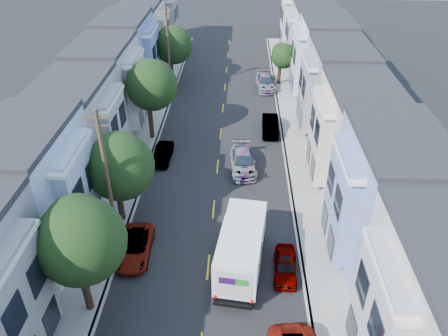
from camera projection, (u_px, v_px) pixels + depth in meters
name	position (u px, v px, depth m)	size (l,w,h in m)	color
ground	(208.00, 267.00, 28.13)	(160.00, 160.00, 0.00)	black
road_slab	(219.00, 149.00, 40.70)	(12.00, 70.00, 0.02)	black
curb_left	(155.00, 147.00, 40.86)	(0.30, 70.00, 0.15)	gray
curb_right	(284.00, 150.00, 40.47)	(0.30, 70.00, 0.15)	gray
sidewalk_left	(141.00, 147.00, 40.90)	(2.60, 70.00, 0.15)	gray
sidewalk_right	(298.00, 150.00, 40.43)	(2.60, 70.00, 0.15)	gray
centerline	(219.00, 149.00, 40.71)	(0.12, 70.00, 0.01)	gold
townhouse_row_left	(101.00, 147.00, 41.07)	(5.00, 70.00, 8.50)	beige
townhouse_row_right	(339.00, 152.00, 40.35)	(5.00, 70.00, 8.50)	beige
tree_b	(80.00, 242.00, 22.51)	(4.70, 4.70, 7.62)	black
tree_c	(119.00, 167.00, 29.61)	(4.70, 4.70, 6.99)	black
tree_d	(150.00, 85.00, 39.55)	(4.70, 4.70, 7.83)	black
tree_e	(172.00, 45.00, 51.86)	(4.52, 4.52, 7.03)	black
tree_far_r	(283.00, 56.00, 52.18)	(3.00, 3.00, 5.06)	black
utility_pole_near	(108.00, 182.00, 27.21)	(1.60, 0.26, 10.00)	#42301E
utility_pole_far	(168.00, 50.00, 49.01)	(1.60, 0.26, 10.00)	#42301E
fedex_truck	(241.00, 248.00, 27.10)	(2.56, 6.64, 3.18)	silver
lead_sedan	(243.00, 161.00, 37.52)	(2.11, 5.02, 1.51)	black
parked_left_c	(135.00, 247.00, 28.78)	(2.10, 4.54, 1.26)	#9FA3AE
parked_left_d	(163.00, 154.00, 38.79)	(1.34, 3.81, 1.27)	#5A1F09
parked_right_b	(285.00, 266.00, 27.39)	(1.45, 3.79, 1.23)	silver
parked_right_c	(270.00, 126.00, 43.13)	(1.55, 4.39, 1.46)	black
parked_right_d	(265.00, 82.00, 52.63)	(2.15, 5.11, 1.53)	black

